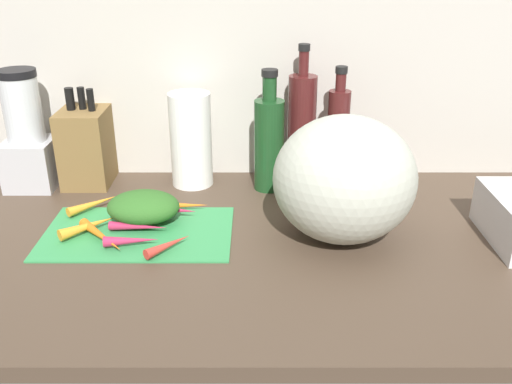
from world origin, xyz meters
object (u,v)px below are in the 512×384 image
carrot_4 (138,227)px  bottle_2 (337,137)px  carrot_2 (164,209)px  blender_appliance (27,138)px  cutting_board (138,232)px  carrot_0 (93,204)px  winter_squash (344,179)px  bottle_1 (302,128)px  carrot_3 (89,226)px  carrot_7 (131,241)px  carrot_5 (102,236)px  bottle_0 (269,142)px  carrot_6 (168,245)px  paper_towel_roll (191,140)px  knife_block (87,146)px  carrot_1 (177,205)px

carrot_4 → bottle_2: (45.49, 25.64, 11.54)cm
carrot_2 → blender_appliance: 42.07cm
cutting_board → carrot_0: (-12.48, 10.95, 1.49)cm
winter_squash → bottle_1: bottle_1 is taller
carrot_3 → carrot_7: carrot_3 is taller
cutting_board → carrot_5: carrot_5 is taller
carrot_7 → bottle_0: (28.71, 31.35, 10.54)cm
blender_appliance → bottle_1: bearing=3.1°
carrot_6 → carrot_7: bearing=168.2°
carrot_2 → paper_towel_roll: size_ratio=0.63×
cutting_board → bottle_2: 53.81cm
carrot_0 → winter_squash: size_ratio=0.43×
carrot_6 → winter_squash: (35.75, 6.95, 11.42)cm
carrot_2 → carrot_5: (-11.22, -11.34, -0.60)cm
cutting_board → bottle_2: size_ratio=1.31×
carrot_4 → bottle_2: 53.48cm
winter_squash → blender_appliance: size_ratio=0.98×
bottle_0 → carrot_7: bearing=-132.5°
carrot_2 → bottle_0: 31.66cm
carrot_4 → blender_appliance: blender_appliance is taller
carrot_5 → bottle_0: (35.36, 29.20, 10.63)cm
bottle_0 → carrot_4: bearing=-138.8°
carrot_0 → carrot_3: bearing=-79.7°
carrot_2 → carrot_4: carrot_2 is taller
carrot_2 → bottle_0: bottle_0 is taller
carrot_6 → knife_block: 45.65cm
carrot_3 → cutting_board: bearing=1.9°
blender_appliance → bottle_2: 77.17cm
carrot_2 → carrot_6: 15.48cm
carrot_5 → paper_towel_roll: paper_towel_roll is taller
carrot_1 → bottle_1: bottle_1 is taller
carrot_5 → carrot_6: (14.45, -3.78, -0.00)cm
carrot_5 → cutting_board: bearing=33.7°
carrot_5 → bottle_1: 56.82cm
blender_appliance → bottle_2: size_ratio=0.97×
cutting_board → paper_towel_roll: (9.02, 27.67, 11.54)cm
cutting_board → carrot_6: bearing=-46.7°
carrot_3 → carrot_7: bearing=-31.1°
blender_appliance → paper_towel_roll: blender_appliance is taller
blender_appliance → carrot_3: bearing=-51.1°
carrot_5 → carrot_6: 14.93cm
carrot_0 → paper_towel_roll: (21.50, 16.72, 10.04)cm
carrot_1 → carrot_4: size_ratio=1.13×
carrot_0 → carrot_7: bearing=-54.6°
carrot_3 → winter_squash: size_ratio=0.44×
cutting_board → knife_block: size_ratio=1.62×
carrot_4 → bottle_1: bearing=39.0°
carrot_2 → carrot_3: bearing=-154.2°
paper_towel_roll → bottle_2: bearing=-3.6°
carrot_2 → bottle_1: bearing=35.0°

